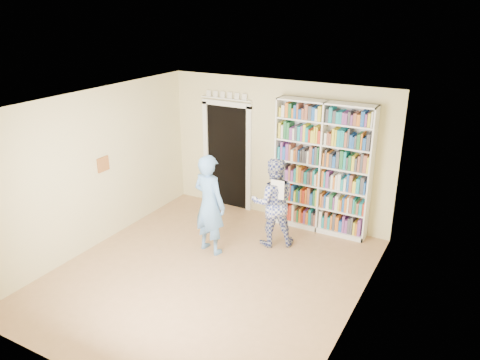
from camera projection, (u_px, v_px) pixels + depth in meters
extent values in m
plane|color=#A2774E|center=(209.00, 274.00, 7.34)|extent=(5.00, 5.00, 0.00)
plane|color=white|center=(204.00, 104.00, 6.37)|extent=(5.00, 5.00, 0.00)
plane|color=beige|center=(277.00, 151.00, 8.90)|extent=(4.50, 0.00, 4.50)
plane|color=beige|center=(94.00, 170.00, 7.87)|extent=(0.00, 5.00, 5.00)
plane|color=beige|center=(358.00, 229.00, 5.84)|extent=(0.00, 5.00, 5.00)
cube|color=white|center=(322.00, 168.00, 8.39)|extent=(1.76, 0.33, 2.42)
cube|color=white|center=(322.00, 168.00, 8.39)|extent=(0.03, 0.33, 2.42)
cube|color=black|center=(227.00, 157.00, 9.49)|extent=(0.90, 0.03, 2.10)
cube|color=white|center=(206.00, 154.00, 9.71)|extent=(0.10, 0.06, 2.20)
cube|color=white|center=(249.00, 161.00, 9.25)|extent=(0.10, 0.06, 2.20)
cube|color=white|center=(226.00, 104.00, 9.09)|extent=(1.10, 0.06, 0.10)
cube|color=white|center=(226.00, 99.00, 9.04)|extent=(1.10, 0.08, 0.02)
cube|color=brown|center=(103.00, 164.00, 8.01)|extent=(0.03, 0.25, 0.25)
imported|color=#5D90CF|center=(210.00, 204.00, 7.75)|extent=(0.70, 0.53, 1.72)
imported|color=navy|center=(273.00, 202.00, 8.01)|extent=(0.97, 0.92, 1.58)
cube|color=white|center=(277.00, 190.00, 7.69)|extent=(0.23, 0.03, 0.33)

